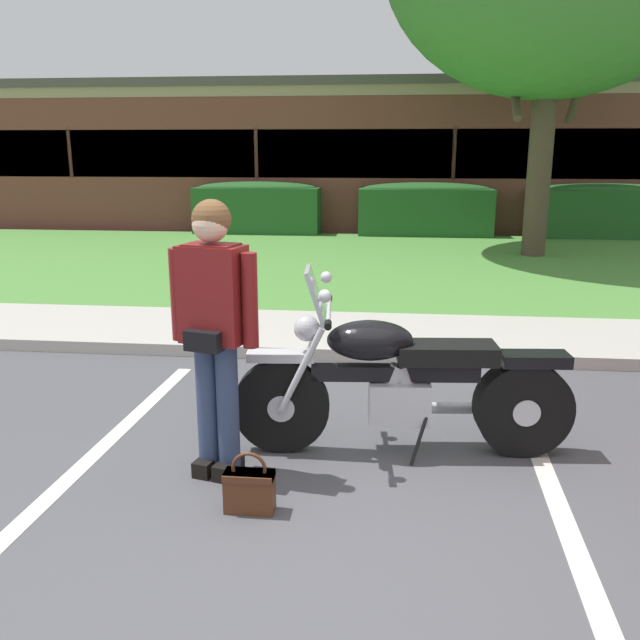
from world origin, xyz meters
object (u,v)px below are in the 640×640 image
(handbag, at_px, (249,487))
(hedge_center_left, at_px, (425,209))
(hedge_left, at_px, (257,207))
(hedge_center_right, at_px, (602,210))
(rider_person, at_px, (214,320))
(brick_building, at_px, (440,155))
(motorcycle, at_px, (415,383))

(handbag, bearing_deg, hedge_center_left, 83.04)
(hedge_left, xyz_separation_m, hedge_center_right, (7.75, 0.00, -0.00))
(handbag, height_order, hedge_center_right, hedge_center_right)
(handbag, distance_m, hedge_center_right, 13.31)
(hedge_left, bearing_deg, rider_person, -79.83)
(hedge_left, height_order, hedge_center_left, same)
(handbag, height_order, brick_building, brick_building)
(handbag, bearing_deg, hedge_left, 101.11)
(hedge_left, xyz_separation_m, brick_building, (4.50, 5.32, 1.14))
(hedge_left, bearing_deg, handbag, -78.89)
(hedge_left, relative_size, hedge_center_right, 0.90)
(brick_building, bearing_deg, handbag, -96.86)
(motorcycle, relative_size, hedge_left, 0.77)
(handbag, relative_size, brick_building, 0.01)
(rider_person, bearing_deg, brick_building, 82.02)
(hedge_center_left, xyz_separation_m, hedge_center_right, (3.88, 0.00, -0.00))
(motorcycle, relative_size, brick_building, 0.08)
(hedge_left, relative_size, hedge_center_left, 0.97)
(motorcycle, xyz_separation_m, hedge_center_right, (4.43, 11.30, 0.16))
(hedge_center_left, bearing_deg, rider_person, -98.58)
(motorcycle, distance_m, brick_building, 16.71)
(motorcycle, relative_size, rider_person, 1.32)
(handbag, xyz_separation_m, hedge_center_left, (1.49, 12.17, 0.51))
(motorcycle, relative_size, hedge_center_left, 0.75)
(rider_person, xyz_separation_m, hedge_center_right, (5.65, 11.74, -0.34))
(handbag, height_order, hedge_left, hedge_left)
(rider_person, xyz_separation_m, brick_building, (2.39, 17.06, 0.80))
(rider_person, height_order, handbag, rider_person)
(handbag, xyz_separation_m, hedge_center_right, (5.36, 12.17, 0.51))
(motorcycle, bearing_deg, hedge_left, 106.37)
(hedge_center_right, bearing_deg, hedge_left, 180.00)
(handbag, relative_size, hedge_left, 0.12)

